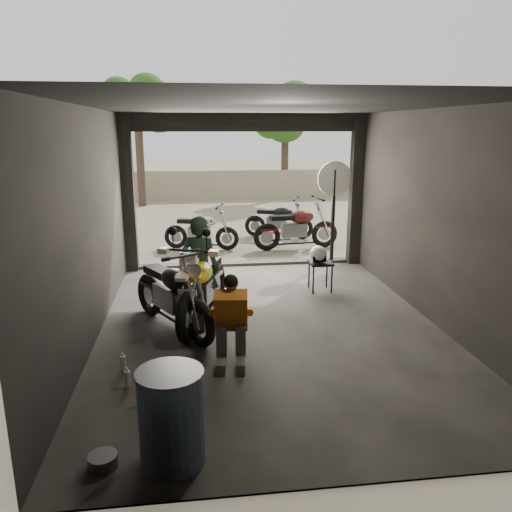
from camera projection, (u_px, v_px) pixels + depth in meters
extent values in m
plane|color=#7A6D56|center=(270.00, 327.00, 7.52)|extent=(80.00, 80.00, 0.00)
cube|color=#2D2B28|center=(270.00, 326.00, 7.52)|extent=(5.00, 7.00, 0.02)
plane|color=black|center=(271.00, 106.00, 6.72)|extent=(7.00, 7.00, 0.00)
cube|color=black|center=(342.00, 308.00, 3.76)|extent=(5.00, 0.02, 3.20)
cube|color=black|center=(90.00, 227.00, 6.81)|extent=(0.02, 7.00, 3.20)
cube|color=black|center=(436.00, 219.00, 7.43)|extent=(0.02, 7.00, 3.20)
cube|color=black|center=(128.00, 195.00, 10.07)|extent=(0.24, 0.24, 3.20)
cube|color=black|center=(356.00, 191.00, 10.66)|extent=(0.24, 0.24, 3.20)
cube|color=black|center=(245.00, 122.00, 10.05)|extent=(5.00, 0.16, 0.36)
cube|color=#2D2B28|center=(245.00, 264.00, 10.87)|extent=(5.00, 0.25, 0.08)
cube|color=gray|center=(218.00, 185.00, 20.82)|extent=(18.00, 0.30, 1.20)
cylinder|color=#382B1E|center=(140.00, 158.00, 18.71)|extent=(0.30, 0.30, 3.58)
ellipsoid|color=#1E4C14|center=(137.00, 96.00, 18.15)|extent=(2.20, 2.20, 3.14)
cylinder|color=#382B1E|center=(285.00, 160.00, 20.91)|extent=(0.30, 0.30, 3.20)
ellipsoid|color=#1E4C14|center=(285.00, 110.00, 20.41)|extent=(2.20, 2.20, 2.80)
imported|color=black|center=(200.00, 268.00, 7.71)|extent=(0.70, 0.59, 1.64)
cube|color=black|center=(321.00, 263.00, 9.02)|extent=(0.41, 0.41, 0.04)
cylinder|color=black|center=(313.00, 280.00, 8.90)|extent=(0.03, 0.03, 0.54)
cylinder|color=black|center=(332.00, 280.00, 8.95)|extent=(0.03, 0.03, 0.54)
cylinder|color=black|center=(309.00, 275.00, 9.23)|extent=(0.03, 0.03, 0.54)
cylinder|color=black|center=(327.00, 274.00, 9.27)|extent=(0.03, 0.03, 0.54)
ellipsoid|color=white|center=(318.00, 254.00, 8.99)|extent=(0.32, 0.33, 0.30)
cylinder|color=#445C72|center=(171.00, 419.00, 4.36)|extent=(0.72, 0.72, 0.89)
cylinder|color=black|center=(333.00, 218.00, 10.81)|extent=(0.08, 0.08, 2.05)
cylinder|color=white|center=(335.00, 179.00, 10.58)|extent=(0.75, 0.03, 0.75)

